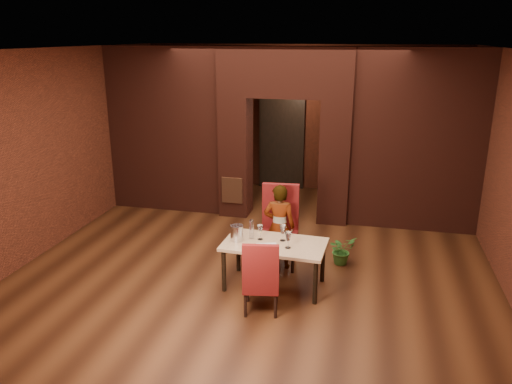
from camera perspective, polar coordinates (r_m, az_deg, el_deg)
floor at (r=7.97m, az=0.56°, el=-7.65°), size 8.00×8.00×0.00m
ceiling at (r=7.21m, az=0.64°, el=16.02°), size 7.00×8.00×0.04m
wall_back at (r=11.29m, az=5.09°, el=8.36°), size 7.00×0.04×3.20m
wall_front at (r=3.86m, az=-12.73°, el=-10.61°), size 7.00×0.04×3.20m
wall_left at (r=8.86m, az=-22.16°, el=4.57°), size 0.04×8.00×3.20m
pillar_left at (r=9.65m, az=-2.33°, el=4.10°), size 0.55×0.55×2.30m
pillar_right at (r=9.33m, az=9.01°, el=3.43°), size 0.55×0.55×2.30m
lintel at (r=9.19m, az=3.43°, el=13.52°), size 2.45×0.55×0.90m
wing_wall_left at (r=10.02m, az=-10.23°, el=6.97°), size 2.28×0.35×3.20m
wing_wall_right at (r=9.25m, az=17.93°, el=5.52°), size 2.28×0.35×3.20m
vent_panel at (r=9.53m, az=-2.75°, el=0.19°), size 0.40×0.03×0.50m
rear_door at (r=11.40m, az=2.97°, el=5.67°), size 0.90×0.08×2.10m
rear_door_frame at (r=11.36m, az=2.94°, el=5.63°), size 1.02×0.04×2.22m
dining_table at (r=7.03m, az=2.10°, el=-8.30°), size 1.44×0.85×0.66m
chair_far at (r=7.54m, az=2.62°, el=-4.07°), size 0.61×0.61×1.23m
chair_near at (r=6.39m, az=0.61°, el=-9.46°), size 0.52×0.52×0.99m
person_seated at (r=7.48m, az=2.67°, el=-3.95°), size 0.48×0.32×1.31m
wine_glass_a at (r=6.96m, az=0.48°, el=-4.64°), size 0.09×0.09×0.21m
wine_glass_b at (r=6.93m, az=3.08°, el=-4.70°), size 0.09×0.09×0.23m
wine_glass_c at (r=6.70m, az=3.69°, el=-5.50°), size 0.09×0.09×0.23m
tasting_sheet at (r=6.80m, az=1.27°, el=-6.18°), size 0.33×0.28×0.00m
wine_bucket at (r=6.94m, az=-2.21°, el=-4.70°), size 0.18×0.18×0.22m
water_bottle at (r=6.99m, az=-0.52°, el=-4.24°), size 0.07×0.07×0.28m
potted_plant at (r=7.85m, az=9.76°, el=-6.54°), size 0.54×0.53×0.45m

